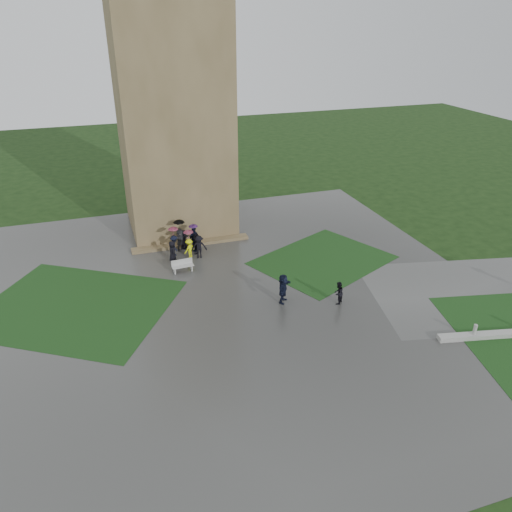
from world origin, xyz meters
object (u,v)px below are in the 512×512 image
object	(u,v)px
tower	(173,116)
pedestrian_mid	(283,288)
pedestrian_near	(338,293)
bench	(183,266)

from	to	relation	value
tower	pedestrian_mid	size ratio (longest dim) A/B	9.54
tower	pedestrian_mid	distance (m)	16.92
pedestrian_mid	pedestrian_near	bearing A→B (deg)	-74.84
tower	pedestrian_mid	xyz separation A→B (m)	(3.70, -14.42, -8.04)
tower	pedestrian_near	xyz separation A→B (m)	(6.83, -15.66, -8.25)
tower	bench	size ratio (longest dim) A/B	11.87
bench	pedestrian_near	distance (m)	10.92
bench	pedestrian_mid	size ratio (longest dim) A/B	0.80
bench	pedestrian_near	bearing A→B (deg)	-45.38
bench	pedestrian_near	xyz separation A→B (m)	(8.25, -7.15, 0.29)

